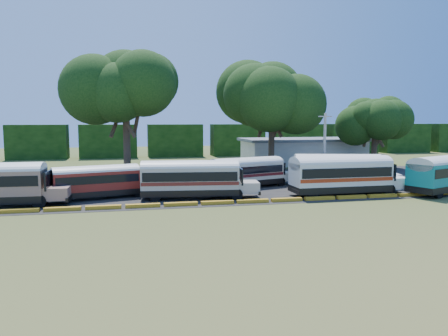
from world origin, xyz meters
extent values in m
plane|color=#304D19|center=(0.00, 0.00, 0.00)|extent=(160.00, 160.00, 0.00)
cube|color=black|center=(1.00, 12.00, 0.01)|extent=(64.00, 24.00, 0.02)
cube|color=#C59017|center=(-16.50, 1.00, 0.15)|extent=(2.70, 0.45, 0.30)
cube|color=#C59017|center=(-13.50, 1.00, 0.15)|extent=(2.70, 0.45, 0.30)
cube|color=#C59017|center=(-10.50, 1.00, 0.15)|extent=(2.70, 0.45, 0.30)
cube|color=#C59017|center=(-7.50, 1.00, 0.15)|extent=(2.70, 0.45, 0.30)
cube|color=#C59017|center=(-4.50, 1.00, 0.15)|extent=(2.70, 0.45, 0.30)
cube|color=#C59017|center=(-1.50, 1.00, 0.15)|extent=(2.70, 0.45, 0.30)
cube|color=#C59017|center=(1.50, 1.00, 0.15)|extent=(2.70, 0.45, 0.30)
cube|color=#C59017|center=(4.50, 1.00, 0.15)|extent=(2.70, 0.45, 0.30)
cube|color=#C59017|center=(7.50, 1.00, 0.15)|extent=(2.70, 0.45, 0.30)
cube|color=#C59017|center=(10.50, 1.00, 0.15)|extent=(2.70, 0.45, 0.30)
cube|color=#C59017|center=(13.50, 1.00, 0.15)|extent=(2.70, 0.45, 0.30)
cube|color=#C59017|center=(16.50, 1.00, 0.15)|extent=(2.70, 0.45, 0.30)
cube|color=#C59017|center=(19.50, 1.00, 0.15)|extent=(2.70, 0.45, 0.30)
cube|color=silver|center=(18.00, 30.00, 1.80)|extent=(18.00, 8.00, 3.60)
cube|color=slate|center=(18.00, 30.00, 3.80)|extent=(19.00, 9.00, 0.40)
cube|color=black|center=(-24.00, 48.00, 3.00)|extent=(10.00, 4.00, 6.00)
cube|color=black|center=(-12.00, 48.00, 3.00)|extent=(10.00, 4.00, 6.00)
cube|color=black|center=(0.00, 48.00, 3.00)|extent=(10.00, 4.00, 6.00)
cube|color=black|center=(12.00, 48.00, 3.00)|extent=(10.00, 4.00, 6.00)
cube|color=black|center=(24.00, 48.00, 3.00)|extent=(10.00, 4.00, 6.00)
cube|color=black|center=(36.00, 48.00, 3.00)|extent=(10.00, 4.00, 6.00)
cube|color=black|center=(48.00, 48.00, 3.00)|extent=(10.00, 4.00, 6.00)
cylinder|color=black|center=(-15.43, 2.47, 0.53)|extent=(1.08, 0.34, 1.07)
cylinder|color=black|center=(-15.35, 4.76, 0.53)|extent=(1.08, 0.34, 1.07)
cube|color=#99715F|center=(-14.21, 3.57, 1.02)|extent=(2.01, 2.42, 1.02)
cube|color=black|center=(-14.89, 3.60, 2.06)|extent=(0.25, 2.46, 1.47)
cube|color=black|center=(-13.31, 3.54, 0.59)|extent=(0.29, 2.62, 0.32)
cylinder|color=black|center=(-7.74, 5.82, 0.44)|extent=(0.92, 0.47, 0.89)
cylinder|color=black|center=(-8.23, 7.65, 0.44)|extent=(0.92, 0.47, 0.89)
cylinder|color=black|center=(-13.56, 4.25, 0.44)|extent=(0.92, 0.47, 0.89)
cylinder|color=black|center=(-14.05, 6.08, 0.44)|extent=(0.92, 0.47, 0.89)
cube|color=black|center=(-11.32, 5.83, 0.58)|extent=(7.60, 4.04, 0.49)
cube|color=maroon|center=(-11.32, 5.83, 1.63)|extent=(7.60, 4.04, 1.62)
cube|color=black|center=(-11.32, 5.83, 1.82)|extent=(7.33, 4.02, 0.68)
ellipsoid|color=silver|center=(-11.32, 5.83, 2.44)|extent=(7.60, 4.04, 1.00)
cube|color=maroon|center=(-7.04, 6.99, 0.84)|extent=(2.05, 2.30, 0.84)
cube|color=black|center=(-7.58, 6.85, 1.71)|extent=(0.66, 2.00, 1.22)
cube|color=black|center=(-6.32, 7.19, 0.49)|extent=(0.72, 2.14, 0.27)
cube|color=black|center=(-14.79, 4.89, 0.49)|extent=(0.72, 2.14, 0.27)
cylinder|color=black|center=(0.51, 2.52, 0.51)|extent=(1.05, 0.40, 1.02)
cylinder|color=black|center=(0.77, 4.69, 0.51)|extent=(1.05, 0.40, 1.02)
cylinder|color=black|center=(-6.38, 3.34, 0.51)|extent=(1.05, 0.40, 1.02)
cylinder|color=black|center=(-6.13, 5.51, 0.51)|extent=(1.05, 0.40, 1.02)
cube|color=black|center=(-3.31, 4.08, 0.66)|extent=(8.62, 3.52, 0.56)
cube|color=#B8AFA2|center=(-3.31, 4.08, 1.87)|extent=(8.62, 3.52, 1.87)
cube|color=black|center=(-3.31, 4.08, 2.10)|extent=(8.29, 3.54, 0.78)
cube|color=maroon|center=(-3.31, 4.08, 1.50)|extent=(8.54, 3.55, 0.31)
ellipsoid|color=silver|center=(-3.31, 4.08, 2.81)|extent=(8.62, 3.52, 1.15)
cube|color=#B8AFA2|center=(1.76, 3.48, 0.97)|extent=(2.09, 2.45, 0.97)
cube|color=black|center=(1.12, 3.55, 1.97)|extent=(0.43, 2.35, 1.40)
cube|color=black|center=(2.62, 3.37, 0.56)|extent=(0.48, 2.51, 0.31)
cube|color=black|center=(-7.42, 4.57, 0.56)|extent=(0.48, 2.51, 0.31)
cylinder|color=black|center=(6.94, 9.24, 0.47)|extent=(0.97, 0.53, 0.93)
cylinder|color=black|center=(6.33, 11.14, 0.47)|extent=(0.97, 0.53, 0.93)
cylinder|color=black|center=(0.91, 7.29, 0.47)|extent=(0.97, 0.53, 0.93)
cylinder|color=black|center=(0.30, 9.19, 0.47)|extent=(0.97, 0.53, 0.93)
cube|color=black|center=(3.18, 9.07, 0.61)|extent=(7.99, 4.56, 0.51)
cube|color=beige|center=(3.18, 9.07, 1.71)|extent=(7.99, 4.56, 1.71)
cube|color=black|center=(3.18, 9.07, 1.91)|extent=(7.71, 4.52, 0.72)
cube|color=#4F1416|center=(3.18, 9.07, 1.37)|extent=(7.93, 4.57, 0.28)
ellipsoid|color=silver|center=(3.18, 9.07, 2.56)|extent=(7.99, 4.56, 1.05)
cube|color=beige|center=(7.61, 10.50, 0.89)|extent=(2.23, 2.47, 0.89)
cube|color=black|center=(7.05, 10.32, 1.80)|extent=(0.79, 2.08, 1.28)
cube|color=black|center=(8.36, 10.75, 0.51)|extent=(0.86, 2.22, 0.28)
cube|color=black|center=(-0.42, 7.91, 0.51)|extent=(0.86, 2.22, 0.28)
cylinder|color=black|center=(14.59, 1.62, 0.55)|extent=(1.10, 0.32, 1.10)
cylinder|color=black|center=(14.56, 3.97, 0.55)|extent=(1.10, 0.32, 1.10)
cylinder|color=black|center=(7.11, 1.54, 0.55)|extent=(1.10, 0.32, 1.10)
cylinder|color=black|center=(7.09, 3.89, 0.55)|extent=(1.10, 0.32, 1.10)
cube|color=black|center=(10.29, 2.75, 0.71)|extent=(9.04, 2.84, 0.60)
cube|color=silver|center=(10.29, 2.75, 2.02)|extent=(9.04, 2.84, 2.01)
cube|color=black|center=(10.29, 2.75, 2.26)|extent=(8.68, 2.90, 0.84)
cube|color=#A02C10|center=(10.29, 2.75, 1.61)|extent=(8.95, 2.89, 0.33)
ellipsoid|color=silver|center=(10.29, 2.75, 3.02)|extent=(9.04, 2.84, 1.24)
cube|color=silver|center=(15.78, 2.81, 1.04)|extent=(2.00, 2.44, 1.04)
cube|color=black|center=(15.09, 2.80, 2.12)|extent=(0.19, 2.53, 1.51)
cube|color=black|center=(16.72, 2.82, 0.60)|extent=(0.23, 2.69, 0.33)
cube|color=black|center=(5.84, 2.70, 0.60)|extent=(0.23, 2.69, 0.33)
cylinder|color=black|center=(15.78, 4.92, 0.52)|extent=(1.08, 0.55, 1.04)
cylinder|color=black|center=(16.34, 7.08, 0.52)|extent=(1.08, 0.55, 1.04)
cylinder|color=black|center=(8.94, 6.72, 0.52)|extent=(1.08, 0.55, 1.04)
cylinder|color=black|center=(9.50, 8.88, 0.52)|extent=(1.08, 0.55, 1.04)
cube|color=black|center=(12.14, 7.03, 0.68)|extent=(8.91, 4.68, 0.57)
cube|color=silver|center=(12.14, 7.03, 1.91)|extent=(8.91, 4.68, 1.90)
cube|color=black|center=(12.14, 7.03, 2.14)|extent=(8.60, 4.66, 0.80)
cube|color=#0E0C79|center=(12.14, 7.03, 1.53)|extent=(8.84, 4.70, 0.31)
ellipsoid|color=silver|center=(12.14, 7.03, 2.86)|extent=(8.91, 4.68, 1.17)
cube|color=silver|center=(17.17, 5.71, 0.99)|extent=(2.39, 2.69, 0.99)
cube|color=black|center=(16.53, 5.88, 2.00)|extent=(0.76, 2.35, 1.43)
cube|color=black|center=(18.02, 5.49, 0.57)|extent=(0.83, 2.51, 0.31)
cube|color=black|center=(8.06, 8.10, 0.57)|extent=(0.83, 2.51, 0.31)
cylinder|color=black|center=(18.06, -0.52, 0.54)|extent=(1.11, 0.69, 1.08)
cylinder|color=black|center=(17.19, 1.61, 0.54)|extent=(1.11, 0.69, 1.08)
cube|color=black|center=(20.52, 1.72, 0.70)|extent=(9.20, 5.83, 0.59)
cube|color=#0F7F7D|center=(20.52, 1.72, 1.98)|extent=(9.20, 5.83, 1.97)
cube|color=black|center=(20.52, 1.72, 2.21)|extent=(8.90, 5.75, 0.83)
ellipsoid|color=silver|center=(20.52, 1.72, 2.96)|extent=(9.20, 5.83, 1.21)
cube|color=black|center=(16.48, 0.08, 0.59)|extent=(1.17, 2.52, 0.32)
cylinder|color=#37271B|center=(-8.68, 17.57, 3.75)|extent=(0.80, 0.80, 7.51)
cylinder|color=#37271B|center=(-7.45, 18.02, 6.97)|extent=(1.35, 2.71, 4.28)
cylinder|color=#37271B|center=(-9.67, 18.41, 6.97)|extent=(2.09, 2.37, 4.28)
cylinder|color=#37271B|center=(-8.90, 16.29, 6.97)|extent=(2.76, 0.91, 4.28)
ellipsoid|color=black|center=(-8.68, 17.57, 10.96)|extent=(10.14, 10.14, 7.44)
cylinder|color=#37271B|center=(9.79, 20.98, 3.55)|extent=(0.80, 0.80, 7.10)
cylinder|color=#37271B|center=(11.01, 21.42, 6.60)|extent=(1.30, 2.59, 4.06)
cylinder|color=#37271B|center=(8.79, 21.81, 6.60)|extent=(2.01, 2.28, 4.06)
cylinder|color=#37271B|center=(9.56, 19.70, 6.60)|extent=(2.64, 0.88, 4.06)
ellipsoid|color=black|center=(9.79, 20.98, 10.39)|extent=(10.72, 10.72, 7.86)
cylinder|color=#37271B|center=(25.50, 22.23, 2.39)|extent=(0.80, 0.80, 4.77)
cylinder|color=#37271B|center=(26.72, 22.67, 4.43)|extent=(1.05, 1.91, 2.80)
cylinder|color=#37271B|center=(24.50, 23.07, 4.43)|extent=(1.54, 1.72, 2.80)
cylinder|color=#37271B|center=(25.27, 20.95, 4.43)|extent=(1.92, 0.76, 2.80)
ellipsoid|color=black|center=(25.50, 22.23, 7.15)|extent=(7.34, 7.34, 5.39)
cylinder|color=#99978B|center=(12.79, 11.45, 3.81)|extent=(0.30, 0.30, 7.63)
cube|color=#99978B|center=(12.79, 11.45, 7.25)|extent=(1.60, 0.12, 0.12)
camera|label=1|loc=(-8.48, -33.43, 6.94)|focal=35.00mm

